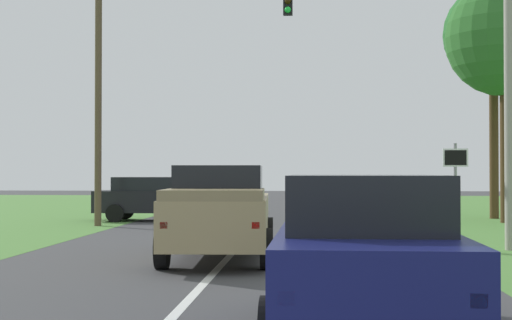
{
  "coord_description": "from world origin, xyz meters",
  "views": [
    {
      "loc": [
        1.75,
        -3.11,
        1.88
      ],
      "look_at": [
        0.1,
        20.92,
        2.26
      ],
      "focal_mm": 53.26,
      "sensor_mm": 36.0,
      "label": 1
    }
  ],
  "objects_px": {
    "red_suv_near": "(364,253)",
    "utility_pole_right": "(510,39)",
    "keep_moving_sign": "(455,182)",
    "traffic_light": "(148,60)",
    "crossing_suv_far": "(157,198)",
    "oak_tree_right": "(504,39)",
    "extra_tree_1": "(493,35)",
    "pickup_truck_lead": "(220,212)"
  },
  "relations": [
    {
      "from": "pickup_truck_lead",
      "to": "oak_tree_right",
      "type": "relative_size",
      "value": 0.62
    },
    {
      "from": "oak_tree_right",
      "to": "utility_pole_right",
      "type": "xyz_separation_m",
      "value": [
        -2.44,
        -10.06,
        -1.76
      ]
    },
    {
      "from": "red_suv_near",
      "to": "extra_tree_1",
      "type": "xyz_separation_m",
      "value": [
        6.89,
        22.69,
        6.48
      ]
    },
    {
      "from": "red_suv_near",
      "to": "extra_tree_1",
      "type": "height_order",
      "value": "extra_tree_1"
    },
    {
      "from": "utility_pole_right",
      "to": "oak_tree_right",
      "type": "bearing_deg",
      "value": 76.39
    },
    {
      "from": "pickup_truck_lead",
      "to": "utility_pole_right",
      "type": "bearing_deg",
      "value": 20.1
    },
    {
      "from": "utility_pole_right",
      "to": "pickup_truck_lead",
      "type": "bearing_deg",
      "value": -159.9
    },
    {
      "from": "red_suv_near",
      "to": "keep_moving_sign",
      "type": "distance_m",
      "value": 10.46
    },
    {
      "from": "pickup_truck_lead",
      "to": "oak_tree_right",
      "type": "bearing_deg",
      "value": 53.76
    },
    {
      "from": "pickup_truck_lead",
      "to": "traffic_light",
      "type": "bearing_deg",
      "value": 110.36
    },
    {
      "from": "keep_moving_sign",
      "to": "extra_tree_1",
      "type": "relative_size",
      "value": 0.27
    },
    {
      "from": "extra_tree_1",
      "to": "red_suv_near",
      "type": "bearing_deg",
      "value": -106.89
    },
    {
      "from": "red_suv_near",
      "to": "crossing_suv_far",
      "type": "bearing_deg",
      "value": 107.53
    },
    {
      "from": "pickup_truck_lead",
      "to": "crossing_suv_far",
      "type": "relative_size",
      "value": 1.17
    },
    {
      "from": "keep_moving_sign",
      "to": "extra_tree_1",
      "type": "xyz_separation_m",
      "value": [
        3.97,
        12.68,
        5.8
      ]
    },
    {
      "from": "keep_moving_sign",
      "to": "extra_tree_1",
      "type": "bearing_deg",
      "value": 72.62
    },
    {
      "from": "utility_pole_right",
      "to": "extra_tree_1",
      "type": "distance_m",
      "value": 13.1
    },
    {
      "from": "red_suv_near",
      "to": "traffic_light",
      "type": "distance_m",
      "value": 19.18
    },
    {
      "from": "pickup_truck_lead",
      "to": "extra_tree_1",
      "type": "height_order",
      "value": "extra_tree_1"
    },
    {
      "from": "pickup_truck_lead",
      "to": "utility_pole_right",
      "type": "height_order",
      "value": "utility_pole_right"
    },
    {
      "from": "pickup_truck_lead",
      "to": "keep_moving_sign",
      "type": "bearing_deg",
      "value": 23.89
    },
    {
      "from": "red_suv_near",
      "to": "traffic_light",
      "type": "relative_size",
      "value": 0.51
    },
    {
      "from": "traffic_light",
      "to": "red_suv_near",
      "type": "bearing_deg",
      "value": -70.57
    },
    {
      "from": "pickup_truck_lead",
      "to": "oak_tree_right",
      "type": "distance_m",
      "value": 16.59
    },
    {
      "from": "utility_pole_right",
      "to": "extra_tree_1",
      "type": "height_order",
      "value": "utility_pole_right"
    },
    {
      "from": "red_suv_near",
      "to": "utility_pole_right",
      "type": "height_order",
      "value": "utility_pole_right"
    },
    {
      "from": "oak_tree_right",
      "to": "crossing_suv_far",
      "type": "distance_m",
      "value": 14.43
    },
    {
      "from": "pickup_truck_lead",
      "to": "oak_tree_right",
      "type": "height_order",
      "value": "oak_tree_right"
    },
    {
      "from": "keep_moving_sign",
      "to": "traffic_light",
      "type": "bearing_deg",
      "value": 140.55
    },
    {
      "from": "crossing_suv_far",
      "to": "oak_tree_right",
      "type": "bearing_deg",
      "value": -1.31
    },
    {
      "from": "crossing_suv_far",
      "to": "utility_pole_right",
      "type": "xyz_separation_m",
      "value": [
        10.7,
        -10.36,
        4.19
      ]
    },
    {
      "from": "oak_tree_right",
      "to": "extra_tree_1",
      "type": "height_order",
      "value": "extra_tree_1"
    },
    {
      "from": "red_suv_near",
      "to": "utility_pole_right",
      "type": "bearing_deg",
      "value": 67.17
    },
    {
      "from": "red_suv_near",
      "to": "oak_tree_right",
      "type": "distance_m",
      "value": 22.02
    },
    {
      "from": "keep_moving_sign",
      "to": "crossing_suv_far",
      "type": "distance_m",
      "value": 14.05
    },
    {
      "from": "red_suv_near",
      "to": "extra_tree_1",
      "type": "distance_m",
      "value": 24.59
    },
    {
      "from": "red_suv_near",
      "to": "crossing_suv_far",
      "type": "distance_m",
      "value": 21.44
    },
    {
      "from": "traffic_light",
      "to": "crossing_suv_far",
      "type": "distance_m",
      "value": 5.72
    },
    {
      "from": "pickup_truck_lead",
      "to": "traffic_light",
      "type": "relative_size",
      "value": 0.64
    },
    {
      "from": "utility_pole_right",
      "to": "extra_tree_1",
      "type": "bearing_deg",
      "value": 78.14
    },
    {
      "from": "red_suv_near",
      "to": "utility_pole_right",
      "type": "xyz_separation_m",
      "value": [
        4.24,
        10.08,
        4.12
      ]
    },
    {
      "from": "pickup_truck_lead",
      "to": "keep_moving_sign",
      "type": "xyz_separation_m",
      "value": [
        5.43,
        2.4,
        0.62
      ]
    }
  ]
}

